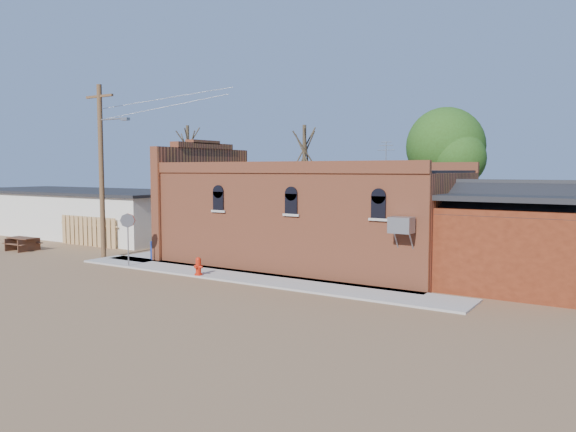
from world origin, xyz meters
The scene contains 15 objects.
ground centered at (0.00, 0.00, 0.00)m, with size 120.00×120.00×0.00m, color brown.
sidewalk_south centered at (1.50, 0.90, 0.04)m, with size 19.00×2.20×0.08m, color #9E9991.
sidewalk_west centered at (-6.30, 6.00, 0.04)m, with size 2.60×10.00×0.08m, color #9E9991.
brick_bar centered at (1.64, 5.49, 2.34)m, with size 16.40×7.97×6.30m.
red_shed centered at (11.50, 5.50, 2.27)m, with size 5.40×6.40×4.30m.
storage_building centered at (-19.00, 8.00, 1.60)m, with size 20.40×8.40×3.17m.
wood_fence centered at (-12.80, 3.80, 0.90)m, with size 5.20×0.10×1.80m, color tan, non-canonical shape.
utility_pole centered at (-8.14, 1.20, 4.77)m, with size 3.12×0.26×9.00m.
tree_bare_near centered at (-3.00, 13.00, 5.96)m, with size 2.80×2.80×7.65m.
tree_bare_far centered at (-14.00, 14.00, 6.36)m, with size 2.80×2.80×8.16m.
tree_leafy centered at (6.00, 13.50, 5.93)m, with size 4.40×4.40×8.15m.
fire_hydrant centered at (-0.53, 0.00, 0.47)m, with size 0.46×0.45×0.79m.
stop_sign centered at (-4.94, 0.00, 2.00)m, with size 0.49×0.55×2.50m.
trash_barrel centered at (-5.30, 2.13, 0.53)m, with size 0.59×0.59×0.90m, color navy.
picnic_table centered at (-14.36, 0.50, 0.50)m, with size 1.88×1.47×0.76m.
Camera 1 is at (15.74, -18.13, 4.67)m, focal length 35.00 mm.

